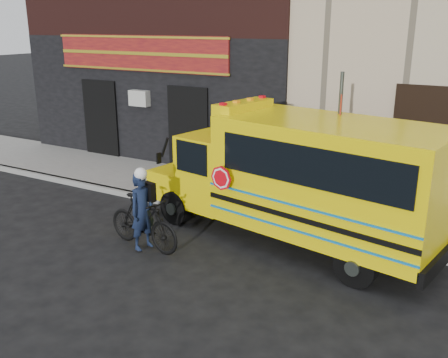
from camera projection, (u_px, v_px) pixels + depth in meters
ground at (176, 262)px, 9.99m from camera, size 120.00×120.00×0.00m
curb at (237, 216)px, 12.12m from camera, size 40.00×0.20×0.15m
sidewalk at (263, 198)px, 13.37m from camera, size 40.00×3.00×0.15m
school_bus at (302, 176)px, 10.43m from camera, size 7.17×3.36×2.92m
sign_pole at (337, 149)px, 10.75m from camera, size 0.13×0.30×3.61m
bicycle at (143, 222)px, 10.47m from camera, size 1.96×0.77×1.15m
cyclist at (143, 213)px, 10.28m from camera, size 0.52×0.67×1.64m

